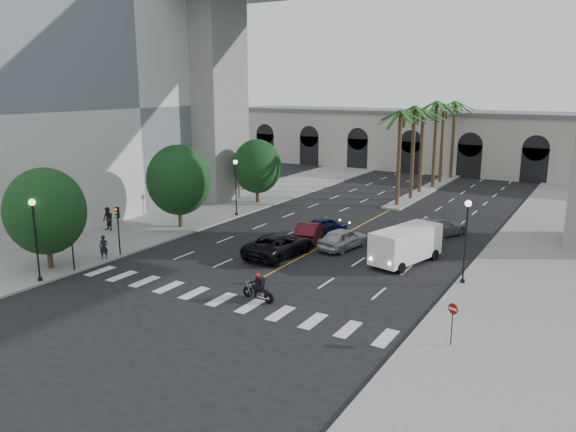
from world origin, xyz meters
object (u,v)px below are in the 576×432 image
(car_d, at_px, (438,227))
(pedestrian_b, at_px, (108,219))
(lamp_post_left_far, at_px, (236,183))
(traffic_signal_far, at_px, (118,223))
(traffic_signal_near, at_px, (71,235))
(car_a, at_px, (343,238))
(lamp_post_right, at_px, (466,235))
(motorcycle_rider, at_px, (259,288))
(car_c, at_px, (279,245))
(do_not_enter_sign, at_px, (453,316))
(cargo_van, at_px, (406,244))
(lamp_post_left_near, at_px, (35,233))
(car_b, at_px, (310,231))
(car_e, at_px, (326,225))
(pedestrian_a, at_px, (104,247))

(car_d, distance_m, pedestrian_b, 27.32)
(lamp_post_left_far, xyz_separation_m, traffic_signal_far, (0.10, -14.50, -0.71))
(traffic_signal_near, distance_m, car_a, 19.14)
(lamp_post_right, bearing_deg, lamp_post_left_far, 160.67)
(motorcycle_rider, distance_m, car_d, 19.76)
(car_c, bearing_deg, traffic_signal_near, 49.57)
(car_d, bearing_deg, motorcycle_rider, 99.58)
(do_not_enter_sign, bearing_deg, car_c, 172.79)
(lamp_post_right, height_order, cargo_van, lamp_post_right)
(lamp_post_left_near, relative_size, lamp_post_left_far, 1.00)
(cargo_van, bearing_deg, car_d, 105.23)
(car_a, distance_m, car_d, 8.83)
(lamp_post_left_near, distance_m, cargo_van, 23.96)
(lamp_post_left_near, distance_m, car_b, 19.91)
(lamp_post_right, bearing_deg, lamp_post_left_near, -150.31)
(car_e, xyz_separation_m, pedestrian_a, (-9.96, -14.70, 0.31))
(car_a, bearing_deg, traffic_signal_far, 47.88)
(cargo_van, distance_m, pedestrian_b, 24.62)
(lamp_post_right, distance_m, do_not_enter_sign, 9.20)
(car_c, bearing_deg, car_d, -122.41)
(pedestrian_b, bearing_deg, cargo_van, 17.40)
(car_d, relative_size, car_e, 1.36)
(traffic_signal_near, height_order, car_b, traffic_signal_near)
(motorcycle_rider, xyz_separation_m, car_c, (-3.49, 7.93, 0.10))
(lamp_post_left_far, bearing_deg, car_c, -41.00)
(car_b, bearing_deg, car_a, 153.76)
(traffic_signal_far, xyz_separation_m, cargo_van, (18.19, 8.86, -1.12))
(lamp_post_left_near, bearing_deg, cargo_van, 40.02)
(car_a, bearing_deg, cargo_van, 178.61)
(car_b, bearing_deg, lamp_post_right, 147.65)
(motorcycle_rider, xyz_separation_m, car_e, (-3.53, 15.47, -0.06))
(lamp_post_left_near, relative_size, car_b, 1.15)
(pedestrian_b, bearing_deg, traffic_signal_far, -29.26)
(car_a, distance_m, do_not_enter_sign, 16.78)
(car_d, distance_m, cargo_van, 8.27)
(traffic_signal_far, xyz_separation_m, motorcycle_rider, (13.29, -2.03, -1.77))
(car_e, bearing_deg, lamp_post_left_far, 15.14)
(traffic_signal_far, distance_m, car_d, 25.01)
(motorcycle_rider, bearing_deg, lamp_post_right, 50.68)
(car_d, xyz_separation_m, cargo_van, (0.03, -8.25, 0.60))
(lamp_post_right, height_order, do_not_enter_sign, lamp_post_right)
(traffic_signal_near, bearing_deg, cargo_van, 35.26)
(lamp_post_right, relative_size, pedestrian_a, 3.19)
(traffic_signal_far, relative_size, pedestrian_b, 1.84)
(cargo_van, xyz_separation_m, pedestrian_b, (-24.21, -4.46, -0.25))
(car_a, relative_size, cargo_van, 0.76)
(motorcycle_rider, height_order, car_b, motorcycle_rider)
(car_c, bearing_deg, cargo_van, -156.23)
(car_b, bearing_deg, lamp_post_left_near, 45.23)
(car_b, bearing_deg, car_c, 75.30)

